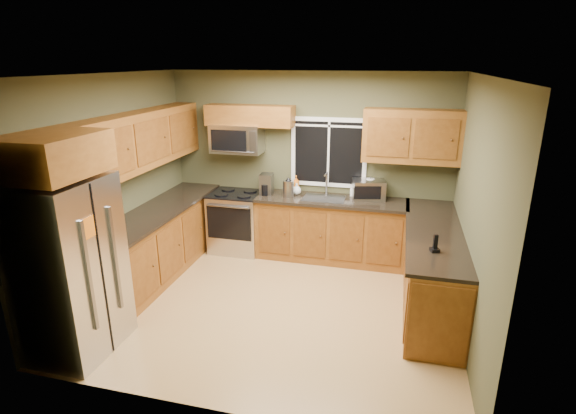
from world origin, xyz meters
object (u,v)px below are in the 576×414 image
at_px(range, 237,221).
at_px(soap_bottle_c, 297,189).
at_px(kettle, 288,188).
at_px(soap_bottle_b, 354,190).
at_px(refrigerator, 70,268).
at_px(soap_bottle_a, 296,185).
at_px(cordless_phone, 435,247).
at_px(paper_towel_roll, 370,188).
at_px(toaster_oven, 368,190).
at_px(microwave, 237,139).
at_px(coffee_maker, 266,185).

height_order(range, soap_bottle_c, soap_bottle_c).
height_order(kettle, soap_bottle_b, kettle).
xyz_separation_m(refrigerator, kettle, (1.52, 2.75, 0.17)).
distance_m(soap_bottle_a, cordless_phone, 2.56).
xyz_separation_m(paper_towel_roll, soap_bottle_b, (-0.23, 0.02, -0.05)).
relative_size(toaster_oven, soap_bottle_b, 2.85).
bearing_deg(refrigerator, microwave, 76.66).
xyz_separation_m(refrigerator, toaster_oven, (2.66, 2.92, 0.18)).
relative_size(toaster_oven, paper_towel_roll, 1.61).
relative_size(range, paper_towel_roll, 2.99).
bearing_deg(toaster_oven, paper_towel_roll, 77.73).
distance_m(refrigerator, range, 2.89).
distance_m(toaster_oven, coffee_maker, 1.49).
xyz_separation_m(toaster_oven, soap_bottle_c, (-1.05, -0.03, -0.05)).
distance_m(microwave, soap_bottle_c, 1.16).
bearing_deg(cordless_phone, refrigerator, -160.99).
height_order(refrigerator, coffee_maker, refrigerator).
bearing_deg(kettle, soap_bottle_a, 67.75).
xyz_separation_m(coffee_maker, kettle, (0.35, -0.05, -0.01)).
xyz_separation_m(toaster_oven, cordless_phone, (0.83, -1.72, -0.08)).
xyz_separation_m(soap_bottle_a, cordless_phone, (1.89, -1.72, -0.08)).
distance_m(range, kettle, 1.03).
bearing_deg(paper_towel_roll, microwave, -177.85).
bearing_deg(soap_bottle_a, coffee_maker, -162.74).
bearing_deg(refrigerator, soap_bottle_b, 50.89).
xyz_separation_m(refrigerator, range, (0.69, 2.77, -0.43)).
relative_size(kettle, soap_bottle_c, 1.71).
height_order(soap_bottle_a, soap_bottle_b, soap_bottle_a).
distance_m(soap_bottle_b, soap_bottle_c, 0.84).
bearing_deg(microwave, soap_bottle_a, 1.15).
relative_size(refrigerator, paper_towel_roll, 5.74).
distance_m(microwave, kettle, 1.07).
xyz_separation_m(coffee_maker, soap_bottle_c, (0.44, 0.09, -0.06)).
bearing_deg(coffee_maker, cordless_phone, -34.56).
xyz_separation_m(microwave, soap_bottle_c, (0.92, -0.02, -0.70)).
height_order(kettle, soap_bottle_c, kettle).
bearing_deg(soap_bottle_c, range, -172.78).
bearing_deg(refrigerator, cordless_phone, 19.01).
bearing_deg(paper_towel_roll, soap_bottle_a, -177.02).
relative_size(paper_towel_roll, soap_bottle_b, 1.76).
xyz_separation_m(soap_bottle_a, soap_bottle_b, (0.85, 0.08, -0.05)).
xyz_separation_m(soap_bottle_a, soap_bottle_c, (0.02, -0.04, -0.05)).
bearing_deg(soap_bottle_c, cordless_phone, -41.95).
bearing_deg(range, microwave, 90.02).
height_order(range, soap_bottle_b, soap_bottle_b).
distance_m(microwave, cordless_phone, 3.35).
bearing_deg(cordless_phone, microwave, 148.59).
bearing_deg(toaster_oven, coffee_maker, -175.28).
relative_size(coffee_maker, cordless_phone, 1.60).
height_order(soap_bottle_b, cordless_phone, cordless_phone).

